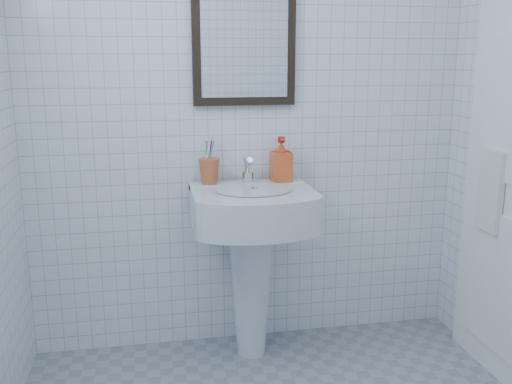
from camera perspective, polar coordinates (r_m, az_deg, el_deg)
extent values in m
cube|color=white|center=(2.85, -0.70, 8.91)|extent=(2.20, 0.02, 2.50)
cone|color=white|center=(2.87, -0.50, -9.49)|extent=(0.22, 0.22, 0.71)
cube|color=white|center=(2.69, -0.32, -1.56)|extent=(0.57, 0.41, 0.17)
cube|color=white|center=(2.82, -0.91, 0.74)|extent=(0.57, 0.10, 0.03)
cylinder|color=silver|center=(2.64, -0.20, 0.29)|extent=(0.36, 0.36, 0.01)
cylinder|color=silver|center=(2.79, -0.82, 1.48)|extent=(0.05, 0.05, 0.05)
cylinder|color=silver|center=(2.76, -0.77, 2.76)|extent=(0.03, 0.11, 0.09)
cylinder|color=silver|center=(2.80, -0.91, 2.45)|extent=(0.04, 0.06, 0.10)
imported|color=red|center=(2.82, 2.53, 3.29)|extent=(0.10, 0.10, 0.22)
cube|color=black|center=(2.82, -1.20, 14.97)|extent=(0.50, 0.04, 0.62)
cube|color=white|center=(2.80, -1.13, 14.98)|extent=(0.42, 0.00, 0.54)
torus|color=silver|center=(2.81, 23.08, 3.71)|extent=(0.01, 0.18, 0.18)
cube|color=white|center=(2.83, 22.42, 0.11)|extent=(0.03, 0.16, 0.38)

